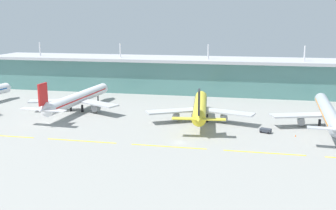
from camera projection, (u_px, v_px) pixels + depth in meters
The scene contains 11 objects.
ground_plane at pixel (179, 142), 147.97m from camera, with size 600.00×600.00×0.00m, color gray.
terminal_building at pixel (209, 75), 246.90m from camera, with size 288.00×34.00×30.75m.
airliner_near_middle at pixel (77, 98), 197.82m from camera, with size 48.71×69.93×18.90m.
airliner_center at pixel (200, 107), 177.55m from camera, with size 48.55×59.01×18.90m.
airliner_far_middle at pixel (328, 113), 167.67m from camera, with size 48.68×70.21×18.90m.
taxiway_stripe_west at pixel (2, 136), 156.45m from camera, with size 28.00×0.70×0.04m, color yellow.
taxiway_stripe_mid_west at pixel (81, 141), 149.75m from camera, with size 28.00×0.70×0.04m, color yellow.
taxiway_stripe_centre at pixel (169, 147), 143.06m from camera, with size 28.00×0.70×0.04m, color yellow.
taxiway_stripe_mid_east at pixel (264, 153), 136.36m from camera, with size 28.00×0.70×0.04m, color yellow.
pushback_tug at pixel (266, 130), 160.31m from camera, with size 4.96×3.78×1.85m.
safety_cone_nose_front at pixel (296, 136), 155.43m from camera, with size 0.56×0.56×0.70m, color orange.
Camera 1 is at (24.34, -139.52, 45.34)m, focal length 41.94 mm.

